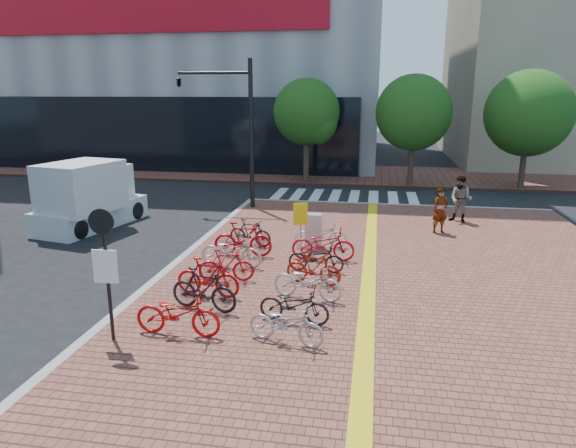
% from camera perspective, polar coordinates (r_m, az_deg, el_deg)
% --- Properties ---
extents(ground, '(120.00, 120.00, 0.00)m').
position_cam_1_polar(ground, '(13.57, 0.22, -8.63)').
color(ground, black).
rests_on(ground, ground).
extents(sidewalk, '(14.00, 34.00, 0.15)m').
position_cam_1_polar(sidewalk, '(9.05, 14.83, -21.58)').
color(sidewalk, brown).
rests_on(sidewalk, ground).
extents(tactile_strip, '(0.40, 34.00, 0.01)m').
position_cam_1_polar(tactile_strip, '(8.96, 8.04, -20.98)').
color(tactile_strip, gold).
rests_on(tactile_strip, sidewalk).
extents(kerb_west, '(0.25, 34.00, 0.15)m').
position_cam_1_polar(kerb_west, '(10.86, -27.04, -16.19)').
color(kerb_west, gray).
rests_on(kerb_west, ground).
extents(kerb_north, '(14.00, 0.25, 0.15)m').
position_cam_1_polar(kerb_north, '(24.89, 11.72, 2.01)').
color(kerb_north, gray).
rests_on(kerb_north, ground).
extents(far_sidewalk, '(70.00, 8.00, 0.15)m').
position_cam_1_polar(far_sidewalk, '(33.78, 6.20, 5.48)').
color(far_sidewalk, brown).
rests_on(far_sidewalk, ground).
extents(crosswalk, '(7.50, 4.00, 0.01)m').
position_cam_1_polar(crosswalk, '(26.89, 6.27, 3.00)').
color(crosswalk, silver).
rests_on(crosswalk, ground).
extents(street_trees, '(16.20, 4.60, 6.35)m').
position_cam_1_polar(street_trees, '(29.93, 15.82, 11.62)').
color(street_trees, '#38281E').
rests_on(street_trees, far_sidewalk).
extents(bike_0, '(1.92, 0.68, 1.01)m').
position_cam_1_polar(bike_0, '(11.58, -12.13, -9.69)').
color(bike_0, red).
rests_on(bike_0, sidewalk).
extents(bike_1, '(1.83, 0.84, 1.06)m').
position_cam_1_polar(bike_1, '(12.70, -9.36, -7.19)').
color(bike_1, black).
rests_on(bike_1, sidewalk).
extents(bike_2, '(1.77, 0.65, 1.04)m').
position_cam_1_polar(bike_2, '(13.52, -8.90, -5.86)').
color(bike_2, '#B30C0E').
rests_on(bike_2, sidewalk).
extents(bike_3, '(1.61, 0.70, 0.94)m').
position_cam_1_polar(bike_3, '(14.49, -6.89, -4.59)').
color(bike_3, '#B80D14').
rests_on(bike_3, sidewalk).
extents(bike_4, '(1.94, 0.76, 1.00)m').
position_cam_1_polar(bike_4, '(15.63, -6.31, -3.01)').
color(bike_4, '#B4B5B9').
rests_on(bike_4, sidewalk).
extents(bike_5, '(1.92, 0.66, 1.14)m').
position_cam_1_polar(bike_5, '(16.59, -5.04, -1.71)').
color(bike_5, '#A60B18').
rests_on(bike_5, sidewalk).
extents(bike_6, '(1.61, 0.74, 0.93)m').
position_cam_1_polar(bike_6, '(17.73, -4.23, -0.96)').
color(bike_6, black).
rests_on(bike_6, sidewalk).
extents(bike_7, '(1.78, 0.93, 0.89)m').
position_cam_1_polar(bike_7, '(11.00, -0.19, -11.01)').
color(bike_7, '#ADADB2').
rests_on(bike_7, sidewalk).
extents(bike_8, '(1.73, 0.79, 0.87)m').
position_cam_1_polar(bike_8, '(11.92, 0.69, -8.96)').
color(bike_8, black).
rests_on(bike_8, sidewalk).
extents(bike_9, '(1.92, 0.96, 0.96)m').
position_cam_1_polar(bike_9, '(13.20, 2.21, -6.38)').
color(bike_9, '#B8B8BD').
rests_on(bike_9, sidewalk).
extents(bike_10, '(1.63, 0.72, 0.94)m').
position_cam_1_polar(bike_10, '(14.19, 2.85, -4.90)').
color(bike_10, '#A7190B').
rests_on(bike_10, sidewalk).
extents(bike_11, '(1.68, 0.66, 0.87)m').
position_cam_1_polar(bike_11, '(15.17, 3.13, -3.77)').
color(bike_11, black).
rests_on(bike_11, sidewalk).
extents(bike_12, '(1.99, 0.70, 1.05)m').
position_cam_1_polar(bike_12, '(16.20, 3.92, -2.25)').
color(bike_12, red).
rests_on(bike_12, sidewalk).
extents(bike_13, '(1.85, 0.89, 0.93)m').
position_cam_1_polar(bike_13, '(17.49, 3.64, -1.18)').
color(bike_13, silver).
rests_on(bike_13, sidewalk).
extents(pedestrian_a, '(0.74, 0.63, 1.71)m').
position_cam_1_polar(pedestrian_a, '(20.03, 16.56, 1.42)').
color(pedestrian_a, gray).
rests_on(pedestrian_a, sidewalk).
extents(pedestrian_b, '(1.15, 1.07, 1.90)m').
position_cam_1_polar(pedestrian_b, '(21.96, 18.66, 2.62)').
color(pedestrian_b, '#494C5D').
rests_on(pedestrian_b, sidewalk).
extents(utility_box, '(0.56, 0.42, 1.20)m').
position_cam_1_polar(utility_box, '(17.36, 2.85, -0.81)').
color(utility_box, silver).
rests_on(utility_box, sidewalk).
extents(yellow_sign, '(0.45, 0.17, 1.69)m').
position_cam_1_polar(yellow_sign, '(16.70, 1.43, 0.61)').
color(yellow_sign, '#B7B7BC').
rests_on(yellow_sign, sidewalk).
extents(notice_sign, '(0.54, 0.13, 2.90)m').
position_cam_1_polar(notice_sign, '(11.27, -19.65, -3.69)').
color(notice_sign, black).
rests_on(notice_sign, sidewalk).
extents(traffic_light_pole, '(3.54, 1.36, 6.58)m').
position_cam_1_polar(traffic_light_pole, '(23.70, -7.81, 12.84)').
color(traffic_light_pole, black).
rests_on(traffic_light_pole, sidewalk).
extents(box_truck, '(2.93, 5.01, 2.72)m').
position_cam_1_polar(box_truck, '(22.09, -21.30, 2.94)').
color(box_truck, silver).
rests_on(box_truck, ground).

